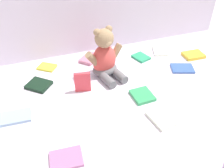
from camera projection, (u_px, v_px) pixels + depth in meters
name	position (u px, v px, depth m)	size (l,w,h in m)	color
ground_plane	(102.00, 89.00, 1.20)	(3.20, 3.20, 0.00)	silver
teddy_bear	(105.00, 58.00, 1.25)	(0.22, 0.22, 0.26)	#D84C47
book_case_0	(47.00, 67.00, 1.35)	(0.07, 0.09, 0.01)	yellow
book_case_1	(83.00, 82.00, 1.16)	(0.08, 0.02, 0.11)	#D83C46
book_case_2	(141.00, 57.00, 1.43)	(0.08, 0.09, 0.01)	#279A65
book_case_3	(182.00, 68.00, 1.34)	(0.09, 0.12, 0.01)	#365AA7
book_case_4	(39.00, 85.00, 1.22)	(0.09, 0.11, 0.02)	black
book_case_5	(142.00, 95.00, 1.15)	(0.09, 0.11, 0.02)	#319F5C
book_case_7	(161.00, 119.00, 1.03)	(0.08, 0.12, 0.01)	white
book_case_8	(15.00, 117.00, 1.04)	(0.08, 0.13, 0.01)	#8DA9CD
book_case_9	(193.00, 55.00, 1.45)	(0.09, 0.12, 0.02)	yellow
book_case_10	(66.00, 159.00, 0.88)	(0.09, 0.12, 0.01)	#AB6497
book_case_11	(160.00, 51.00, 1.50)	(0.08, 0.12, 0.01)	white
book_case_12	(90.00, 58.00, 1.42)	(0.08, 0.12, 0.02)	#BD728B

